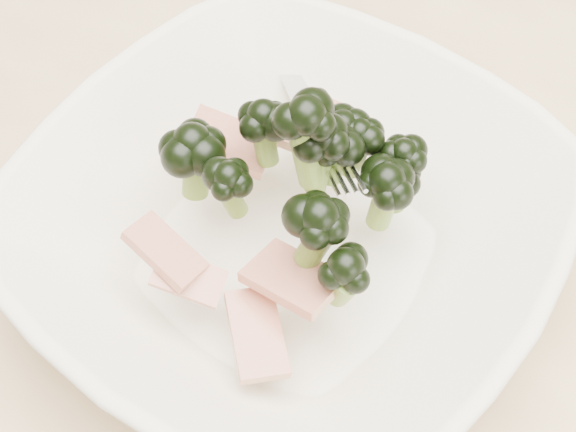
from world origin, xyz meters
name	(u,v)px	position (x,y,z in m)	size (l,w,h in m)	color
dining_table	(363,293)	(0.00, 0.00, 0.65)	(1.20, 0.80, 0.75)	tan
broccoli_dish	(289,222)	(-0.03, -0.06, 0.79)	(0.32, 0.32, 0.14)	beige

